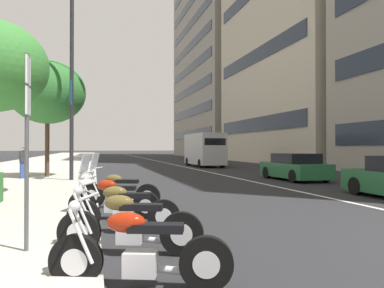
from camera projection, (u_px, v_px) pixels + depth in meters
name	position (u px, v px, depth m)	size (l,w,h in m)	color
sidewalk_right_plaza	(40.00, 166.00, 31.90)	(160.00, 9.32, 0.15)	#B2ADA3
lane_centre_stripe	(165.00, 163.00, 39.81)	(110.00, 0.16, 0.01)	silver
motorcycle_far_end_row	(139.00, 253.00, 4.27)	(0.88, 2.09, 1.09)	black
motorcycle_mid_row	(128.00, 227.00, 5.64)	(0.91, 2.19, 1.11)	black
motorcycle_under_tarp	(123.00, 211.00, 7.10)	(0.73, 2.15, 1.10)	black
motorcycle_by_sign_pole	(112.00, 200.00, 8.44)	(0.91, 2.05, 1.48)	black
motorcycle_second_in_row	(118.00, 192.00, 9.92)	(0.95, 2.10, 1.49)	black
car_mid_block_traffic	(295.00, 167.00, 18.65)	(4.18, 1.90, 1.35)	#236038
delivery_van_ahead	(204.00, 149.00, 31.92)	(5.78, 2.23, 2.85)	#B7B7BC
parking_sign_by_curb	(27.00, 127.00, 5.34)	(0.32, 0.06, 2.87)	#47494C
street_lamp_with_banners	(79.00, 64.00, 17.15)	(1.26, 2.55, 9.32)	#232326
street_tree_far_plaza	(47.00, 92.00, 18.96)	(3.84, 3.84, 5.99)	#473323
pedestrian_on_plaza	(23.00, 163.00, 17.92)	(0.46, 0.37, 1.52)	#33478C
office_tower_mid_left	(232.00, 21.00, 68.59)	(28.21, 16.23, 50.70)	gray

